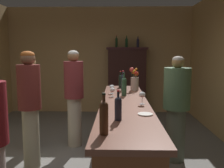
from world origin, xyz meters
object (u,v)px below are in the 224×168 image
wine_bottle_chardonnay (123,81)px  patron_in_navy (30,104)px  wine_bottle_pinot (124,86)px  wine_glass_mid (112,87)px  bartender (176,105)px  wine_bottle_syrah (120,80)px  wine_glass_front (112,90)px  patron_tall (74,94)px  cheese_plate (145,114)px  patron_by_cabinet (32,98)px  display_bottle_midleft (127,42)px  flower_arrangement (134,80)px  display_bottle_left (116,42)px  display_cabinet (127,80)px  bar_counter (124,139)px  wine_glass_rear (142,95)px  wine_bottle_riesling (104,116)px  wine_bottle_merlot (118,107)px  display_bottle_center (138,42)px

wine_bottle_chardonnay → patron_in_navy: 1.58m
wine_bottle_pinot → wine_glass_mid: bearing=138.6°
bartender → wine_bottle_syrah: bearing=-52.1°
wine_bottle_pinot → wine_glass_front: wine_bottle_pinot is taller
wine_bottle_chardonnay → patron_tall: bearing=179.5°
cheese_plate → wine_bottle_pinot: bearing=99.7°
wine_glass_mid → bartender: bearing=-11.0°
wine_bottle_syrah → patron_by_cabinet: size_ratio=0.19×
display_bottle_midleft → wine_glass_front: bearing=-96.0°
wine_bottle_pinot → patron_in_navy: 1.39m
flower_arrangement → cheese_plate: (0.00, -1.68, -0.17)m
display_bottle_left → patron_in_navy: 3.45m
patron_by_cabinet → cheese_plate: bearing=-31.8°
wine_glass_front → patron_tall: patron_tall is taller
wine_bottle_chardonnay → wine_glass_front: wine_bottle_chardonnay is taller
cheese_plate → display_bottle_left: size_ratio=0.51×
wine_glass_front → bartender: size_ratio=0.08×
display_cabinet → cheese_plate: (0.05, -3.93, 0.08)m
display_cabinet → display_bottle_midleft: 1.00m
bar_counter → cheese_plate: size_ratio=19.93×
bar_counter → patron_in_navy: (-1.33, 0.20, 0.43)m
display_cabinet → wine_bottle_chardonnay: bearing=-93.8°
wine_bottle_pinot → cheese_plate: 1.16m
patron_by_cabinet → patron_in_navy: size_ratio=0.94×
wine_glass_mid → flower_arrangement: flower_arrangement is taller
wine_glass_mid → wine_glass_rear: bearing=-63.1°
wine_glass_rear → display_bottle_midleft: bearing=91.4°
wine_bottle_syrah → wine_bottle_pinot: 0.86m
display_cabinet → patron_tall: bearing=-114.1°
display_cabinet → patron_in_navy: size_ratio=1.07×
bar_counter → wine_bottle_riesling: bearing=-98.9°
wine_bottle_merlot → wine_glass_front: bearing=93.9°
wine_bottle_merlot → wine_bottle_riesling: 0.42m
wine_bottle_merlot → patron_tall: bearing=112.3°
bar_counter → display_bottle_midleft: display_bottle_midleft is taller
wine_bottle_riesling → display_bottle_midleft: bearing=85.9°
wine_bottle_syrah → display_bottle_center: display_bottle_center is taller
wine_bottle_chardonnay → cheese_plate: wine_bottle_chardonnay is taller
wine_glass_front → wine_glass_mid: 0.26m
wine_bottle_syrah → bartender: bartender is taller
wine_bottle_syrah → display_bottle_center: bearing=76.3°
wine_bottle_chardonnay → wine_glass_rear: bearing=-79.4°
wine_glass_rear → display_bottle_center: 3.51m
wine_bottle_syrah → patron_in_navy: size_ratio=0.18×
wine_glass_mid → patron_by_cabinet: patron_by_cabinet is taller
bar_counter → wine_bottle_merlot: 1.07m
wine_bottle_merlot → wine_bottle_riesling: size_ratio=0.89×
display_bottle_midleft → patron_in_navy: display_bottle_midleft is taller
wine_bottle_merlot → cheese_plate: size_ratio=1.87×
wine_glass_front → wine_bottle_syrah: bearing=82.4°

